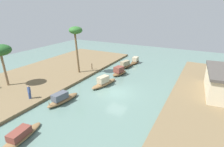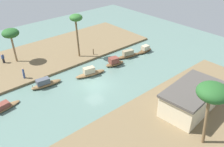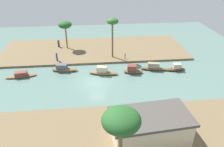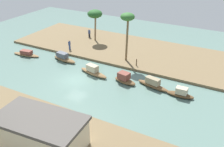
# 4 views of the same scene
# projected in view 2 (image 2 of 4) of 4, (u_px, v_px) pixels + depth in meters

# --- Properties ---
(river_water) EXTENTS (63.06, 63.06, 0.00)m
(river_water) POSITION_uv_depth(u_px,v_px,m) (94.00, 85.00, 35.04)
(river_water) COLOR slate
(river_water) RESTS_ON ground
(riverbank_left) EXTENTS (37.06, 13.25, 0.35)m
(riverbank_left) POSITION_uv_depth(u_px,v_px,m) (50.00, 54.00, 43.38)
(riverbank_left) COLOR brown
(riverbank_left) RESTS_ON ground
(riverbank_right) EXTENTS (37.06, 13.25, 0.35)m
(riverbank_right) POSITION_uv_depth(u_px,v_px,m) (168.00, 133.00, 26.51)
(riverbank_right) COLOR brown
(riverbank_right) RESTS_ON ground
(sampan_near_left_bank) EXTENTS (5.01, 1.78, 0.94)m
(sampan_near_left_bank) POSITION_uv_depth(u_px,v_px,m) (1.00, 108.00, 29.95)
(sampan_near_left_bank) COLOR brown
(sampan_near_left_bank) RESTS_ON river_water
(sampan_with_tall_canopy) EXTENTS (3.42, 1.81, 1.44)m
(sampan_with_tall_canopy) POSITION_uv_depth(u_px,v_px,m) (114.00, 62.00, 39.94)
(sampan_with_tall_canopy) COLOR brown
(sampan_with_tall_canopy) RESTS_ON river_water
(sampan_downstream_large) EXTENTS (4.98, 2.08, 1.42)m
(sampan_downstream_large) POSITION_uv_depth(u_px,v_px,m) (90.00, 73.00, 37.16)
(sampan_downstream_large) COLOR brown
(sampan_downstream_large) RESTS_ON river_water
(sampan_open_hull) EXTENTS (4.53, 1.67, 1.30)m
(sampan_open_hull) POSITION_uv_depth(u_px,v_px,m) (45.00, 83.00, 34.57)
(sampan_open_hull) COLOR brown
(sampan_open_hull) RESTS_ON river_water
(sampan_foreground) EXTENTS (4.76, 1.95, 1.34)m
(sampan_foreground) POSITION_uv_depth(u_px,v_px,m) (128.00, 55.00, 42.54)
(sampan_foreground) COLOR brown
(sampan_foreground) RESTS_ON river_water
(sampan_upstream_small) EXTENTS (3.40, 1.19, 1.25)m
(sampan_upstream_small) POSITION_uv_depth(u_px,v_px,m) (145.00, 50.00, 44.38)
(sampan_upstream_small) COLOR brown
(sampan_upstream_small) RESTS_ON river_water
(person_on_near_bank) EXTENTS (0.34, 0.38, 1.66)m
(person_on_near_bank) POSITION_uv_depth(u_px,v_px,m) (24.00, 74.00, 35.71)
(person_on_near_bank) COLOR #33477A
(person_on_near_bank) RESTS_ON riverbank_left
(person_by_mooring) EXTENTS (0.47, 0.47, 1.60)m
(person_by_mooring) POSITION_uv_depth(u_px,v_px,m) (3.00, 59.00, 39.92)
(person_by_mooring) COLOR #232328
(person_by_mooring) RESTS_ON riverbank_left
(mooring_post) EXTENTS (0.14, 0.14, 1.04)m
(mooring_post) POSITION_uv_depth(u_px,v_px,m) (93.00, 52.00, 42.73)
(mooring_post) COLOR #4C3823
(mooring_post) RESTS_ON riverbank_left
(palm_tree_left_near) EXTENTS (2.10, 2.10, 7.37)m
(palm_tree_left_near) POSITION_uv_depth(u_px,v_px,m) (76.00, 20.00, 39.28)
(palm_tree_left_near) COLOR brown
(palm_tree_left_near) RESTS_ON riverbank_left
(palm_tree_left_far) EXTENTS (2.66, 2.66, 5.63)m
(palm_tree_left_far) POSITION_uv_depth(u_px,v_px,m) (11.00, 34.00, 38.43)
(palm_tree_left_far) COLOR #7F6647
(palm_tree_left_far) RESTS_ON riverbank_left
(palm_tree_right_tall) EXTENTS (3.06, 3.06, 6.94)m
(palm_tree_right_tall) POSITION_uv_depth(u_px,v_px,m) (213.00, 93.00, 22.27)
(palm_tree_right_tall) COLOR brown
(palm_tree_right_tall) RESTS_ON riverbank_right
(riverside_building) EXTENTS (8.46, 5.09, 3.07)m
(riverside_building) POSITION_uv_depth(u_px,v_px,m) (191.00, 99.00, 29.03)
(riverside_building) COLOR beige
(riverside_building) RESTS_ON riverbank_right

